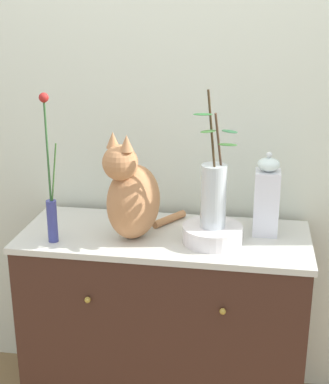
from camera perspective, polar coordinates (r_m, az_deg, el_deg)
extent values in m
cube|color=silver|center=(2.44, 1.21, 8.34)|extent=(4.40, 0.08, 2.60)
cube|color=#3F231A|center=(2.48, 0.00, -13.65)|extent=(1.15, 0.47, 0.83)
cube|color=silver|center=(2.28, 0.00, -4.58)|extent=(1.17, 0.48, 0.02)
sphere|color=#B79338|center=(2.20, -7.84, -10.82)|extent=(0.02, 0.02, 0.02)
sphere|color=#B79338|center=(2.12, 5.94, -11.98)|extent=(0.02, 0.02, 0.02)
ellipsoid|color=#BC7E50|center=(2.19, -3.15, -1.02)|extent=(0.28, 0.30, 0.30)
sphere|color=#BC7E50|center=(2.10, -4.53, 2.99)|extent=(0.14, 0.14, 0.14)
cone|color=#BC7E50|center=(2.05, -3.88, 4.98)|extent=(0.05, 0.05, 0.06)
cone|color=#BC7E50|center=(2.10, -5.28, 5.30)|extent=(0.05, 0.05, 0.06)
cylinder|color=#BC7E50|center=(2.38, 0.56, -2.78)|extent=(0.13, 0.17, 0.03)
cylinder|color=#3A3F8E|center=(2.22, -11.34, -2.92)|extent=(0.04, 0.04, 0.17)
cylinder|color=#346333|center=(2.14, -11.81, 3.90)|extent=(0.01, 0.01, 0.38)
sphere|color=#A7221F|center=(2.09, -12.18, 9.37)|extent=(0.04, 0.04, 0.04)
cylinder|color=#37662B|center=(2.15, -11.18, 1.96)|extent=(0.03, 0.01, 0.23)
cylinder|color=white|center=(2.20, 4.89, -4.26)|extent=(0.24, 0.24, 0.07)
cylinder|color=silver|center=(2.14, 5.00, -0.42)|extent=(0.10, 0.10, 0.25)
cylinder|color=#42321D|center=(2.07, 4.90, 5.09)|extent=(0.05, 0.03, 0.38)
ellipsoid|color=#37662D|center=(2.04, 4.47, 6.17)|extent=(0.07, 0.07, 0.01)
ellipsoid|color=#2B652F|center=(2.01, 3.92, 7.89)|extent=(0.08, 0.05, 0.01)
cylinder|color=brown|center=(2.08, 5.61, 4.11)|extent=(0.04, 0.08, 0.30)
ellipsoid|color=#37672D|center=(2.04, 6.45, 4.80)|extent=(0.07, 0.04, 0.01)
ellipsoid|color=#2A5B36|center=(2.02, 6.64, 6.14)|extent=(0.08, 0.07, 0.01)
cube|color=white|center=(2.27, 10.31, -1.09)|extent=(0.10, 0.10, 0.26)
ellipsoid|color=white|center=(2.22, 10.55, 2.77)|extent=(0.09, 0.09, 0.05)
sphere|color=white|center=(2.21, 10.61, 3.73)|extent=(0.02, 0.02, 0.02)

